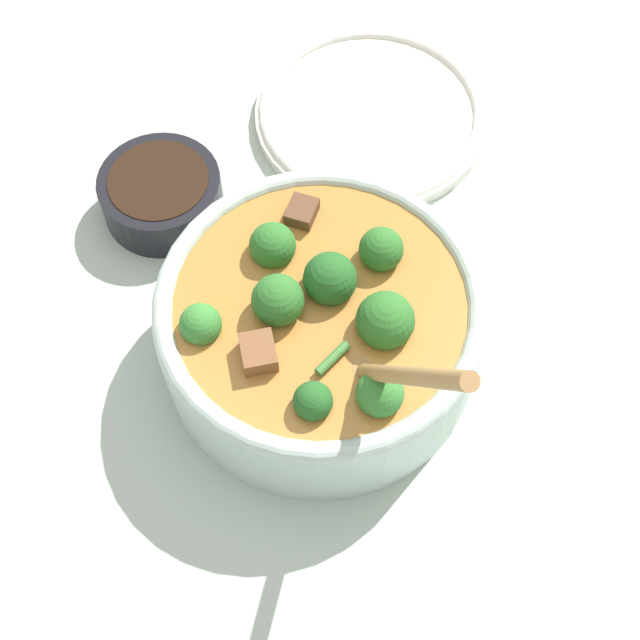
% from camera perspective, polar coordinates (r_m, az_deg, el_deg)
% --- Properties ---
extents(ground_plane, '(4.00, 4.00, 0.00)m').
position_cam_1_polar(ground_plane, '(0.74, 0.00, -2.16)').
color(ground_plane, '#ADBCAD').
extents(stew_bowl, '(0.29, 0.25, 0.24)m').
position_cam_1_polar(stew_bowl, '(0.70, 0.02, -0.24)').
color(stew_bowl, '#B2C6BC').
rests_on(stew_bowl, ground_plane).
extents(condiment_bowl, '(0.11, 0.11, 0.04)m').
position_cam_1_polar(condiment_bowl, '(0.81, -10.13, 8.01)').
color(condiment_bowl, black).
rests_on(condiment_bowl, ground_plane).
extents(empty_plate, '(0.22, 0.22, 0.02)m').
position_cam_1_polar(empty_plate, '(0.88, 3.30, 13.05)').
color(empty_plate, silver).
rests_on(empty_plate, ground_plane).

